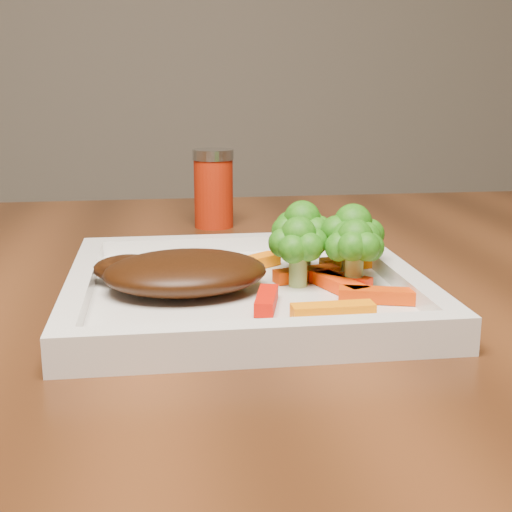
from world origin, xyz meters
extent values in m
cube|color=white|center=(-0.08, -0.25, 0.76)|extent=(0.27, 0.27, 0.01)
ellipsoid|color=#341807|center=(-0.13, -0.26, 0.78)|extent=(0.13, 0.11, 0.03)
cube|color=orange|center=(-0.03, -0.34, 0.77)|extent=(0.06, 0.02, 0.01)
cube|color=#D13603|center=(0.01, -0.31, 0.77)|extent=(0.06, 0.03, 0.01)
cube|color=red|center=(-0.07, -0.31, 0.77)|extent=(0.02, 0.05, 0.01)
cube|color=#F36603|center=(0.01, -0.21, 0.77)|extent=(0.05, 0.02, 0.01)
cube|color=orange|center=(-0.07, -0.20, 0.77)|extent=(0.06, 0.05, 0.01)
cube|color=#FF3704|center=(-0.01, -0.28, 0.77)|extent=(0.03, 0.06, 0.01)
cube|color=#E23A03|center=(-0.03, -0.24, 0.77)|extent=(0.06, 0.03, 0.01)
cylinder|color=#9F1F08|center=(-0.08, 0.04, 0.80)|extent=(0.05, 0.05, 0.09)
cube|color=#FF2504|center=(-0.01, -0.26, 0.77)|extent=(0.05, 0.04, 0.01)
camera|label=1|loc=(-0.15, -0.79, 0.92)|focal=50.00mm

